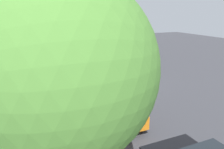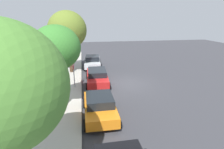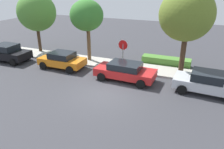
{
  "view_description": "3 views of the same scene",
  "coord_description": "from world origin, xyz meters",
  "px_view_note": "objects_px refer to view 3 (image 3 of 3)",
  "views": [
    {
      "loc": [
        -13.98,
        6.79,
        5.09
      ],
      "look_at": [
        -0.73,
        1.01,
        0.85
      ],
      "focal_mm": 35.0,
      "sensor_mm": 36.0,
      "label": 1
    },
    {
      "loc": [
        -14.69,
        3.83,
        5.79
      ],
      "look_at": [
        0.26,
        1.33,
        0.86
      ],
      "focal_mm": 28.0,
      "sensor_mm": 36.0,
      "label": 2
    },
    {
      "loc": [
        5.21,
        -11.44,
        6.75
      ],
      "look_at": [
        -0.16,
        1.65,
        0.73
      ],
      "focal_mm": 35.0,
      "sensor_mm": 36.0,
      "label": 3
    }
  ],
  "objects_px": {
    "street_tree_near_corner": "(87,16)",
    "street_tree_far": "(37,12)",
    "parked_car_red": "(125,71)",
    "parked_car_orange": "(62,60)",
    "parked_car_black": "(8,53)",
    "street_tree_mid_block": "(186,15)",
    "parked_car_silver": "(208,83)",
    "stop_sign": "(123,49)"
  },
  "relations": [
    {
      "from": "street_tree_near_corner",
      "to": "street_tree_far",
      "type": "bearing_deg",
      "value": 173.15
    },
    {
      "from": "parked_car_silver",
      "to": "street_tree_far",
      "type": "distance_m",
      "value": 16.69
    },
    {
      "from": "street_tree_mid_block",
      "to": "street_tree_near_corner",
      "type": "bearing_deg",
      "value": 179.4
    },
    {
      "from": "street_tree_far",
      "to": "parked_car_red",
      "type": "bearing_deg",
      "value": -18.18
    },
    {
      "from": "parked_car_orange",
      "to": "street_tree_far",
      "type": "relative_size",
      "value": 0.65
    },
    {
      "from": "parked_car_black",
      "to": "street_tree_far",
      "type": "relative_size",
      "value": 0.68
    },
    {
      "from": "parked_car_red",
      "to": "stop_sign",
      "type": "bearing_deg",
      "value": 114.22
    },
    {
      "from": "parked_car_orange",
      "to": "parked_car_silver",
      "type": "distance_m",
      "value": 11.34
    },
    {
      "from": "parked_car_black",
      "to": "street_tree_far",
      "type": "height_order",
      "value": "street_tree_far"
    },
    {
      "from": "parked_car_black",
      "to": "street_tree_near_corner",
      "type": "xyz_separation_m",
      "value": [
        6.86,
        2.71,
        3.3
      ]
    },
    {
      "from": "street_tree_near_corner",
      "to": "street_tree_mid_block",
      "type": "relative_size",
      "value": 0.83
    },
    {
      "from": "parked_car_silver",
      "to": "parked_car_black",
      "type": "xyz_separation_m",
      "value": [
        -16.98,
        -0.09,
        0.04
      ]
    },
    {
      "from": "parked_car_orange",
      "to": "street_tree_far",
      "type": "xyz_separation_m",
      "value": [
        -4.69,
        3.08,
        3.3
      ]
    },
    {
      "from": "stop_sign",
      "to": "street_tree_mid_block",
      "type": "relative_size",
      "value": 0.38
    },
    {
      "from": "stop_sign",
      "to": "parked_car_silver",
      "type": "relative_size",
      "value": 0.57
    },
    {
      "from": "parked_car_silver",
      "to": "parked_car_black",
      "type": "relative_size",
      "value": 1.09
    },
    {
      "from": "street_tree_near_corner",
      "to": "street_tree_mid_block",
      "type": "xyz_separation_m",
      "value": [
        8.1,
        -0.09,
        0.52
      ]
    },
    {
      "from": "stop_sign",
      "to": "parked_car_red",
      "type": "height_order",
      "value": "stop_sign"
    },
    {
      "from": "stop_sign",
      "to": "street_tree_far",
      "type": "height_order",
      "value": "street_tree_far"
    },
    {
      "from": "parked_car_red",
      "to": "street_tree_near_corner",
      "type": "distance_m",
      "value": 6.23
    },
    {
      "from": "parked_car_silver",
      "to": "street_tree_near_corner",
      "type": "relative_size",
      "value": 0.8
    },
    {
      "from": "street_tree_near_corner",
      "to": "street_tree_far",
      "type": "distance_m",
      "value": 5.95
    },
    {
      "from": "parked_car_red",
      "to": "parked_car_silver",
      "type": "xyz_separation_m",
      "value": [
        5.63,
        0.08,
        0.03
      ]
    },
    {
      "from": "street_tree_near_corner",
      "to": "parked_car_orange",
      "type": "bearing_deg",
      "value": -117.1
    },
    {
      "from": "street_tree_near_corner",
      "to": "parked_car_silver",
      "type": "bearing_deg",
      "value": -14.51
    },
    {
      "from": "parked_car_orange",
      "to": "street_tree_mid_block",
      "type": "distance_m",
      "value": 10.35
    },
    {
      "from": "parked_car_silver",
      "to": "parked_car_orange",
      "type": "bearing_deg",
      "value": 178.76
    },
    {
      "from": "stop_sign",
      "to": "street_tree_near_corner",
      "type": "distance_m",
      "value": 4.35
    },
    {
      "from": "street_tree_far",
      "to": "parked_car_orange",
      "type": "bearing_deg",
      "value": -33.34
    },
    {
      "from": "parked_car_orange",
      "to": "street_tree_mid_block",
      "type": "relative_size",
      "value": 0.59
    },
    {
      "from": "stop_sign",
      "to": "street_tree_mid_block",
      "type": "bearing_deg",
      "value": 7.75
    },
    {
      "from": "parked_car_silver",
      "to": "parked_car_black",
      "type": "distance_m",
      "value": 16.98
    },
    {
      "from": "street_tree_near_corner",
      "to": "street_tree_mid_block",
      "type": "height_order",
      "value": "street_tree_mid_block"
    },
    {
      "from": "street_tree_far",
      "to": "parked_car_black",
      "type": "bearing_deg",
      "value": -105.58
    },
    {
      "from": "parked_car_silver",
      "to": "parked_car_red",
      "type": "bearing_deg",
      "value": -179.15
    },
    {
      "from": "stop_sign",
      "to": "street_tree_far",
      "type": "distance_m",
      "value": 9.86
    },
    {
      "from": "parked_car_black",
      "to": "street_tree_far",
      "type": "xyz_separation_m",
      "value": [
        0.95,
        3.42,
        3.24
      ]
    },
    {
      "from": "street_tree_near_corner",
      "to": "street_tree_far",
      "type": "xyz_separation_m",
      "value": [
        -5.91,
        0.71,
        -0.07
      ]
    },
    {
      "from": "parked_car_orange",
      "to": "parked_car_black",
      "type": "xyz_separation_m",
      "value": [
        -5.64,
        -0.34,
        0.07
      ]
    },
    {
      "from": "parked_car_orange",
      "to": "street_tree_near_corner",
      "type": "height_order",
      "value": "street_tree_near_corner"
    },
    {
      "from": "street_tree_mid_block",
      "to": "street_tree_far",
      "type": "xyz_separation_m",
      "value": [
        -14.01,
        0.8,
        -0.58
      ]
    },
    {
      "from": "parked_car_red",
      "to": "street_tree_near_corner",
      "type": "relative_size",
      "value": 0.82
    }
  ]
}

